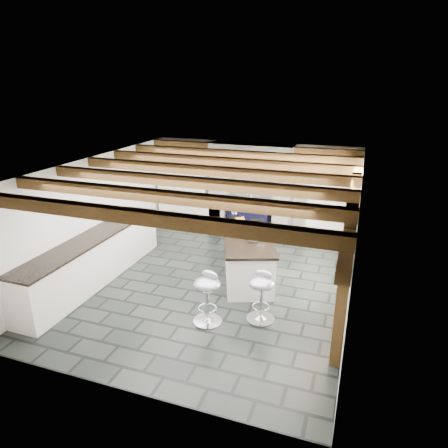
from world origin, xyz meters
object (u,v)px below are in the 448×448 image
(range_cooker, at_px, (250,218))
(bar_stool_far, at_px, (208,292))
(kitchen_island, at_px, (248,259))
(bar_stool_near, at_px, (262,291))

(range_cooker, relative_size, bar_stool_far, 1.14)
(kitchen_island, relative_size, bar_stool_near, 2.28)
(bar_stool_far, bearing_deg, range_cooker, 107.16)
(kitchen_island, xyz_separation_m, bar_stool_near, (0.58, -1.26, 0.09))
(range_cooker, xyz_separation_m, kitchen_island, (0.60, -2.30, -0.02))
(range_cooker, xyz_separation_m, bar_stool_near, (1.19, -3.56, 0.07))
(kitchen_island, bearing_deg, bar_stool_far, -117.85)
(kitchen_island, height_order, bar_stool_near, kitchen_island)
(kitchen_island, distance_m, bar_stool_far, 1.61)
(range_cooker, bearing_deg, bar_stool_near, -71.59)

